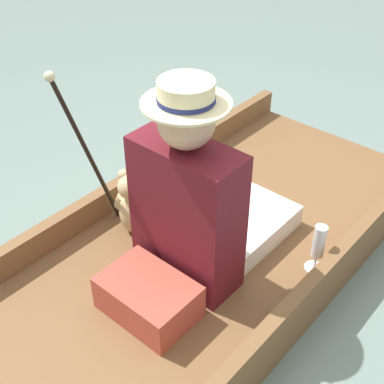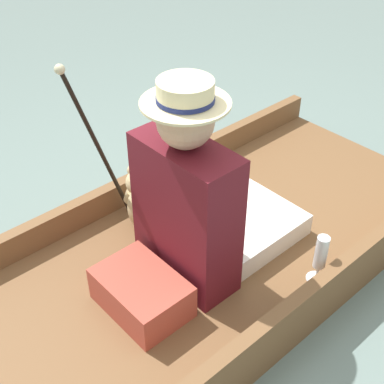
{
  "view_description": "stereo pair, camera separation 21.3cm",
  "coord_description": "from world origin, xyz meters",
  "px_view_note": "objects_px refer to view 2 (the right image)",
  "views": [
    {
      "loc": [
        1.17,
        -1.5,
        1.84
      ],
      "look_at": [
        0.05,
        -0.2,
        0.56
      ],
      "focal_mm": 50.0,
      "sensor_mm": 36.0,
      "label": 1
    },
    {
      "loc": [
        1.32,
        -1.35,
        1.84
      ],
      "look_at": [
        0.05,
        -0.2,
        0.56
      ],
      "focal_mm": 50.0,
      "sensor_mm": 36.0,
      "label": 2
    }
  ],
  "objects_px": {
    "wine_glass": "(321,255)",
    "walking_cane": "(92,135)",
    "teddy_bear": "(141,200)",
    "seated_person": "(201,204)"
  },
  "relations": [
    {
      "from": "teddy_bear",
      "to": "walking_cane",
      "type": "height_order",
      "value": "walking_cane"
    },
    {
      "from": "seated_person",
      "to": "walking_cane",
      "type": "distance_m",
      "value": 0.58
    },
    {
      "from": "seated_person",
      "to": "teddy_bear",
      "type": "xyz_separation_m",
      "value": [
        -0.38,
        -0.04,
        -0.18
      ]
    },
    {
      "from": "teddy_bear",
      "to": "walking_cane",
      "type": "relative_size",
      "value": 0.39
    },
    {
      "from": "seated_person",
      "to": "teddy_bear",
      "type": "distance_m",
      "value": 0.42
    },
    {
      "from": "wine_glass",
      "to": "walking_cane",
      "type": "height_order",
      "value": "walking_cane"
    },
    {
      "from": "seated_person",
      "to": "wine_glass",
      "type": "xyz_separation_m",
      "value": [
        0.41,
        0.31,
        -0.19
      ]
    },
    {
      "from": "teddy_bear",
      "to": "seated_person",
      "type": "bearing_deg",
      "value": 5.4
    },
    {
      "from": "wine_glass",
      "to": "walking_cane",
      "type": "relative_size",
      "value": 0.28
    },
    {
      "from": "seated_person",
      "to": "walking_cane",
      "type": "bearing_deg",
      "value": -152.73
    }
  ]
}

